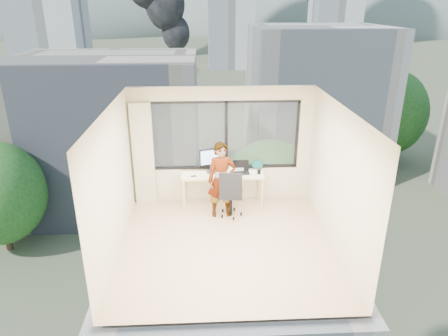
{
  "coord_description": "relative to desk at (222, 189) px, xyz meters",
  "views": [
    {
      "loc": [
        -0.39,
        -6.57,
        4.23
      ],
      "look_at": [
        0.0,
        1.0,
        1.15
      ],
      "focal_mm": 32.76,
      "sensor_mm": 36.0,
      "label": 1
    }
  ],
  "objects": [
    {
      "name": "ceiling",
      "position": [
        0.0,
        -1.66,
        2.23
      ],
      "size": [
        4.0,
        4.0,
        0.01
      ],
      "primitive_type": "cube",
      "color": "white",
      "rests_on": "ground"
    },
    {
      "name": "pen_cup",
      "position": [
        0.8,
        -0.04,
        0.43
      ],
      "size": [
        0.1,
        0.1,
        0.1
      ],
      "primitive_type": "cylinder",
      "rotation": [
        0.0,
        0.0,
        0.25
      ],
      "color": "black",
      "rests_on": "desk"
    },
    {
      "name": "wall_left",
      "position": [
        -2.0,
        -1.66,
        0.93
      ],
      "size": [
        0.01,
        4.0,
        2.6
      ],
      "primitive_type": "cube",
      "color": "beige",
      "rests_on": "ground"
    },
    {
      "name": "wall_right",
      "position": [
        2.0,
        -1.66,
        0.93
      ],
      "size": [
        0.01,
        4.0,
        2.6
      ],
      "primitive_type": "cube",
      "color": "beige",
      "rests_on": "ground"
    },
    {
      "name": "cellphone",
      "position": [
        -0.63,
        -0.12,
        0.38
      ],
      "size": [
        0.13,
        0.09,
        0.01
      ],
      "primitive_type": "cube",
      "rotation": [
        0.0,
        0.0,
        0.35
      ],
      "color": "black",
      "rests_on": "desk"
    },
    {
      "name": "exterior_ground",
      "position": [
        0.0,
        118.34,
        -14.38
      ],
      "size": [
        400.0,
        400.0,
        0.04
      ],
      "primitive_type": "cube",
      "color": "#515B3D",
      "rests_on": "ground"
    },
    {
      "name": "tree_c",
      "position": [
        22.0,
        38.34,
        -9.38
      ],
      "size": [
        8.4,
        8.4,
        10.0
      ],
      "primitive_type": null,
      "color": "#1A4E1D",
      "rests_on": "exterior_ground"
    },
    {
      "name": "tree_a",
      "position": [
        -16.0,
        20.34,
        -10.38
      ],
      "size": [
        7.0,
        7.0,
        8.0
      ],
      "primitive_type": null,
      "color": "#1A4E1D",
      "rests_on": "exterior_ground"
    },
    {
      "name": "handbag",
      "position": [
        0.8,
        0.23,
        0.48
      ],
      "size": [
        0.29,
        0.19,
        0.21
      ],
      "primitive_type": "ellipsoid",
      "rotation": [
        0.0,
        0.0,
        0.23
      ],
      "color": "#0C4C4D",
      "rests_on": "desk"
    },
    {
      "name": "hill_a",
      "position": [
        -120.0,
        318.34,
        -14.38
      ],
      "size": [
        288.0,
        216.0,
        90.0
      ],
      "primitive_type": "ellipsoid",
      "color": "slate",
      "rests_on": "exterior_ground"
    },
    {
      "name": "desk",
      "position": [
        0.0,
        0.0,
        0.0
      ],
      "size": [
        1.8,
        0.6,
        0.75
      ],
      "primitive_type": "cube",
      "color": "beige",
      "rests_on": "floor"
    },
    {
      "name": "floor",
      "position": [
        0.0,
        -1.66,
        -0.38
      ],
      "size": [
        4.0,
        4.0,
        0.01
      ],
      "primitive_type": "cube",
      "color": "#D2B088",
      "rests_on": "ground"
    },
    {
      "name": "person",
      "position": [
        -0.04,
        -0.49,
        0.44
      ],
      "size": [
        0.62,
        0.44,
        1.62
      ],
      "primitive_type": "imported",
      "rotation": [
        0.0,
        0.0,
        0.08
      ],
      "color": "#2D2D33",
      "rests_on": "floor"
    },
    {
      "name": "far_tower_d",
      "position": [
        -60.0,
        148.34,
        -3.38
      ],
      "size": [
        16.0,
        14.0,
        22.0
      ],
      "primitive_type": "cube",
      "color": "silver",
      "rests_on": "exterior_ground"
    },
    {
      "name": "far_tower_c",
      "position": [
        45.0,
        138.34,
        -1.38
      ],
      "size": [
        15.0,
        15.0,
        26.0
      ],
      "primitive_type": "cube",
      "color": "silver",
      "rests_on": "exterior_ground"
    },
    {
      "name": "window_wall",
      "position": [
        0.05,
        0.34,
        1.15
      ],
      "size": [
        3.3,
        0.16,
        1.55
      ],
      "primitive_type": null,
      "color": "black",
      "rests_on": "ground"
    },
    {
      "name": "laptop",
      "position": [
        0.41,
        0.02,
        0.49
      ],
      "size": [
        0.36,
        0.38,
        0.23
      ],
      "primitive_type": null,
      "rotation": [
        0.0,
        0.0,
        0.01
      ],
      "color": "black",
      "rests_on": "desk"
    },
    {
      "name": "chair",
      "position": [
        0.15,
        -0.52,
        0.17
      ],
      "size": [
        0.61,
        0.61,
        1.08
      ],
      "primitive_type": null,
      "rotation": [
        0.0,
        0.0,
        -0.1
      ],
      "color": "black",
      "rests_on": "floor"
    },
    {
      "name": "tree_b",
      "position": [
        4.0,
        16.34,
        -9.88
      ],
      "size": [
        7.6,
        7.6,
        9.0
      ],
      "primitive_type": null,
      "color": "#1A4E1D",
      "rests_on": "exterior_ground"
    },
    {
      "name": "curtain",
      "position": [
        -1.72,
        0.22,
        0.77
      ],
      "size": [
        0.45,
        0.14,
        2.3
      ],
      "primitive_type": "cube",
      "color": "beige",
      "rests_on": "floor"
    },
    {
      "name": "hill_b",
      "position": [
        100.0,
        318.34,
        -14.38
      ],
      "size": [
        300.0,
        220.0,
        96.0
      ],
      "primitive_type": "ellipsoid",
      "color": "slate",
      "rests_on": "exterior_ground"
    },
    {
      "name": "monitor",
      "position": [
        -0.23,
        0.1,
        0.66
      ],
      "size": [
        0.57,
        0.28,
        0.56
      ],
      "primitive_type": null,
      "rotation": [
        0.0,
        0.0,
        0.3
      ],
      "color": "black",
      "rests_on": "desk"
    },
    {
      "name": "far_tower_b",
      "position": [
        8.0,
        118.34,
        0.62
      ],
      "size": [
        13.0,
        13.0,
        30.0
      ],
      "primitive_type": "cube",
      "color": "silver",
      "rests_on": "exterior_ground"
    },
    {
      "name": "wall_front",
      "position": [
        0.0,
        -3.66,
        0.93
      ],
      "size": [
        4.0,
        0.01,
        2.6
      ],
      "primitive_type": "cube",
      "color": "beige",
      "rests_on": "ground"
    },
    {
      "name": "far_tower_a",
      "position": [
        -35.0,
        93.34,
        -0.38
      ],
      "size": [
        14.0,
        14.0,
        28.0
      ],
      "primitive_type": "cube",
      "color": "silver",
      "rests_on": "exterior_ground"
    },
    {
      "name": "near_bldg_a",
      "position": [
        -9.0,
        28.34,
        -7.38
      ],
      "size": [
        16.0,
        12.0,
        14.0
      ],
      "primitive_type": "cube",
      "color": "#C1B5A1",
      "rests_on": "exterior_ground"
    },
    {
      "name": "near_bldg_b",
      "position": [
        12.0,
        36.34,
        -6.38
      ],
      "size": [
        14.0,
        13.0,
        16.0
      ],
      "primitive_type": "cube",
      "color": "silver",
      "rests_on": "exterior_ground"
    },
    {
      "name": "game_console",
      "position": [
        0.31,
        0.19,
        0.41
      ],
      "size": [
        0.35,
        0.3,
        0.08
      ],
      "primitive_type": "cube",
      "rotation": [
        0.0,
        0.0,
        0.15
      ],
      "color": "white",
      "rests_on": "desk"
    }
  ]
}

